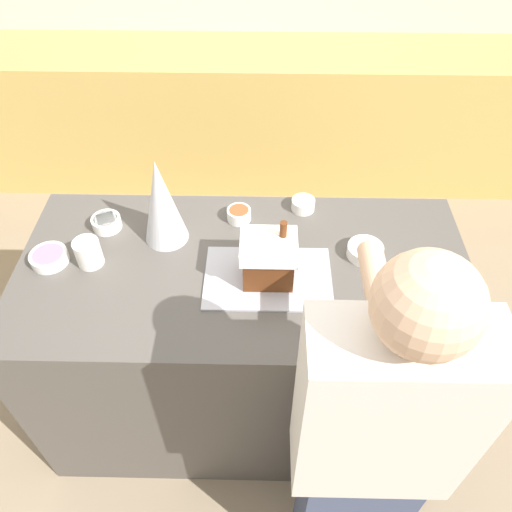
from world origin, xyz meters
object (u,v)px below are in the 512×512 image
object	(u,v)px
gingerbread_house	(269,259)
person	(367,454)
candy_bowl_beside_tree	(365,251)
candy_bowl_front_corner	(303,204)
candy_bowl_far_left	(106,222)
baking_tray	(268,278)
candy_bowl_near_tray_right	(49,257)
candy_bowl_near_tray_left	(239,214)
mug	(88,253)
decorative_tree	(161,202)

from	to	relation	value
gingerbread_house	person	xyz separation A→B (m)	(0.29, -0.57, -0.20)
candy_bowl_beside_tree	candy_bowl_front_corner	world-z (taller)	candy_bowl_front_corner
candy_bowl_far_left	candy_bowl_beside_tree	size ratio (longest dim) A/B	0.85
gingerbread_house	candy_bowl_beside_tree	size ratio (longest dim) A/B	1.81
baking_tray	person	world-z (taller)	person
baking_tray	candy_bowl_front_corner	world-z (taller)	candy_bowl_front_corner
baking_tray	candy_bowl_front_corner	size ratio (longest dim) A/B	4.77
candy_bowl_near_tray_right	candy_bowl_near_tray_left	size ratio (longest dim) A/B	1.43
candy_bowl_near_tray_right	mug	world-z (taller)	mug
person	candy_bowl_beside_tree	bearing A→B (deg)	84.54
decorative_tree	candy_bowl_far_left	xyz separation A→B (m)	(-0.24, 0.05, -0.15)
decorative_tree	candy_bowl_beside_tree	distance (m)	0.75
gingerbread_house	candy_bowl_near_tray_right	xyz separation A→B (m)	(-0.79, 0.07, -0.08)
person	candy_bowl_far_left	bearing A→B (deg)	137.64
candy_bowl_near_tray_left	person	size ratio (longest dim) A/B	0.06
candy_bowl_near_tray_right	person	bearing A→B (deg)	-30.87
candy_bowl_near_tray_right	baking_tray	bearing A→B (deg)	-4.89
mug	candy_bowl_front_corner	bearing A→B (deg)	21.92
gingerbread_house	candy_bowl_beside_tree	distance (m)	0.38
candy_bowl_far_left	person	size ratio (longest dim) A/B	0.07
candy_bowl_far_left	candy_bowl_near_tray_left	xyz separation A→B (m)	(0.51, 0.06, 0.00)
candy_bowl_front_corner	mug	world-z (taller)	mug
decorative_tree	gingerbread_house	bearing A→B (deg)	-28.06
decorative_tree	candy_bowl_near_tray_left	size ratio (longest dim) A/B	3.69
candy_bowl_far_left	mug	bearing A→B (deg)	-94.77
decorative_tree	candy_bowl_near_tray_left	distance (m)	0.32
baking_tray	gingerbread_house	size ratio (longest dim) A/B	1.88
decorative_tree	candy_bowl_near_tray_right	size ratio (longest dim) A/B	2.58
candy_bowl_far_left	candy_bowl_front_corner	world-z (taller)	same
candy_bowl_near_tray_left	candy_bowl_front_corner	xyz separation A→B (m)	(0.25, 0.07, -0.00)
candy_bowl_near_tray_left	candy_bowl_beside_tree	bearing A→B (deg)	-22.04
candy_bowl_near_tray_right	candy_bowl_far_left	xyz separation A→B (m)	(0.17, 0.19, 0.00)
candy_bowl_front_corner	mug	xyz separation A→B (m)	(-0.78, -0.31, 0.03)
gingerbread_house	candy_bowl_near_tray_left	bearing A→B (deg)	110.30
baking_tray	person	bearing A→B (deg)	-63.53
mug	person	distance (m)	1.13
candy_bowl_far_left	candy_bowl_front_corner	size ratio (longest dim) A/B	1.19
candy_bowl_beside_tree	gingerbread_house	bearing A→B (deg)	-160.90
candy_bowl_front_corner	person	bearing A→B (deg)	-81.22
candy_bowl_near_tray_right	mug	distance (m)	0.15
gingerbread_house	candy_bowl_near_tray_left	world-z (taller)	gingerbread_house
candy_bowl_far_left	candy_bowl_front_corner	distance (m)	0.77
baking_tray	gingerbread_house	distance (m)	0.10
decorative_tree	candy_bowl_far_left	bearing A→B (deg)	168.34
baking_tray	candy_bowl_far_left	world-z (taller)	candy_bowl_far_left
mug	candy_bowl_near_tray_right	bearing A→B (deg)	179.14
baking_tray	decorative_tree	world-z (taller)	decorative_tree
decorative_tree	candy_bowl_far_left	distance (m)	0.28
candy_bowl_beside_tree	baking_tray	bearing A→B (deg)	-160.89
candy_bowl_beside_tree	mug	xyz separation A→B (m)	(-0.99, -0.06, 0.03)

